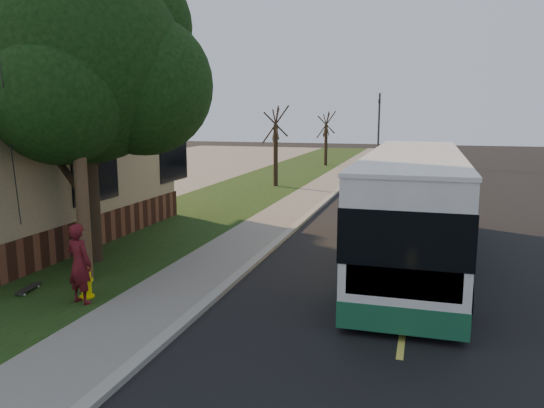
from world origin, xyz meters
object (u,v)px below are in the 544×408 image
Objects in this scene: skateboarder at (79,264)px; fire_hydrant at (86,281)px; utility_pole at (75,83)px; skateboard_main at (28,289)px; leafy_tree at (85,65)px; dumpster at (93,202)px; distant_car at (420,161)px; transit_bus at (413,204)px; traffic_signal at (379,123)px; bare_tree_far at (326,139)px; bare_tree_near at (276,147)px.

fire_hydrant is at bearing -59.11° from skateboarder.
utility_pole reaches higher than skateboarder.
leafy_tree is at bearing 91.71° from skateboard_main.
dumpster is at bearing 123.40° from utility_pole.
dumpster reaches higher than distant_car.
leafy_tree is 9.24m from transit_bus.
traffic_signal is (3.81, 33.01, -1.47)m from utility_pole.
bare_tree_far reaches higher than transit_bus.
fire_hydrant is at bearing 0.74° from skateboard_main.
fire_hydrant is 0.18× the size of bare_tree_far.
bare_tree_near is at bearing 92.86° from fire_hydrant.
bare_tree_near is 2.55× the size of skateboarder.
leafy_tree reaches higher than traffic_signal.
fire_hydrant is 0.43× the size of dumpster.
skateboarder is (1.67, -2.97, -4.25)m from leafy_tree.
bare_tree_far is at bearing 90.76° from fire_hydrant.
bare_tree_near is 12.68m from distant_car.
skateboarder is (1.00, -18.32, -1.24)m from bare_tree_near.
bare_tree_near is (0.67, 15.35, -3.02)m from leafy_tree.
dumpster reaches higher than fire_hydrant.
skateboarder reaches higher than distant_car.
fire_hydrant is at bearing -56.32° from dumpster.
transit_bus is 2.55× the size of distant_car.
bare_tree_far reaches higher than skateboard_main.
bare_tree_near is (-0.19, 17.01, -2.48)m from utility_pole.
utility_pole is at bearing 52.20° from skateboard_main.
bare_tree_far is 4.85× the size of skateboard_main.
utility_pole is at bearing -45.03° from skateboarder.
leafy_tree reaches higher than fire_hydrant.
utility_pole is 2.11× the size of bare_tree_near.
dumpster is (-3.85, -10.87, -1.40)m from bare_tree_near.
utility_pole is 8.31m from dumpster.
transit_bus is 13.12× the size of skateboard_main.
distant_car reaches higher than skateboard_main.
traffic_signal is at bearing 96.87° from transit_bus.
distant_car is at bearing 74.32° from skateboard_main.
bare_tree_far is 23.31m from dumpster.
transit_bus is (7.48, -12.90, -0.58)m from bare_tree_near.
leafy_tree is at bearing -101.96° from distant_car.
skateboard_main is (-1.49, -0.02, -0.31)m from fire_hydrant.
leafy_tree is (-1.57, 2.65, 4.73)m from fire_hydrant.
utility_pole is 29.13m from bare_tree_far.
skateboard_main is (-8.07, -5.12, -1.45)m from transit_bus.
fire_hydrant reaches higher than skateboard_main.
transit_bus is (7.29, 4.10, -3.06)m from utility_pole.
fire_hydrant is 1.52m from skateboard_main.
transit_bus is (8.15, 2.45, -3.59)m from leafy_tree.
leafy_tree is 27.18m from distant_car.
transit_bus is 23.16m from distant_car.
leafy_tree is at bearing -163.29° from transit_bus.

